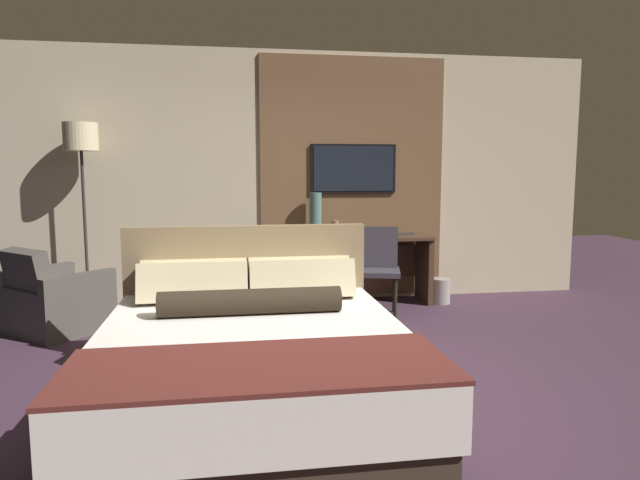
% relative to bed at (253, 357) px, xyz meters
% --- Properties ---
extents(ground_plane, '(16.00, 16.00, 0.00)m').
position_rel_bed_xyz_m(ground_plane, '(0.46, 0.36, -0.33)').
color(ground_plane, '#3D2838').
extents(wall_back_tv_panel, '(7.20, 0.09, 2.80)m').
position_rel_bed_xyz_m(wall_back_tv_panel, '(0.56, 2.96, 1.07)').
color(wall_back_tv_panel, '#BCAD8E').
rests_on(wall_back_tv_panel, ground_plane).
extents(bed, '(1.87, 2.23, 1.06)m').
position_rel_bed_xyz_m(bed, '(0.00, 0.00, 0.00)').
color(bed, '#33281E').
rests_on(bed, ground_plane).
extents(desk, '(1.61, 0.52, 0.76)m').
position_rel_bed_xyz_m(desk, '(1.27, 2.67, 0.18)').
color(desk, '#422D1E').
rests_on(desk, ground_plane).
extents(tv, '(0.97, 0.04, 0.55)m').
position_rel_bed_xyz_m(tv, '(1.27, 2.88, 1.18)').
color(tv, black).
extents(desk_chair, '(0.55, 0.55, 0.90)m').
position_rel_bed_xyz_m(desk_chair, '(1.37, 2.17, 0.22)').
color(desk_chair, '#38333D').
rests_on(desk_chair, ground_plane).
extents(armchair_by_window, '(1.04, 1.04, 0.80)m').
position_rel_bed_xyz_m(armchair_by_window, '(-1.72, 2.00, -0.05)').
color(armchair_by_window, '#47423D').
rests_on(armchair_by_window, ground_plane).
extents(floor_lamp, '(0.34, 0.34, 1.96)m').
position_rel_bed_xyz_m(floor_lamp, '(-1.59, 2.66, 1.33)').
color(floor_lamp, '#282623').
rests_on(floor_lamp, ground_plane).
extents(vase_tall, '(0.13, 0.13, 0.48)m').
position_rel_bed_xyz_m(vase_tall, '(0.82, 2.76, 0.68)').
color(vase_tall, '#4C706B').
rests_on(vase_tall, desk).
extents(vase_short, '(0.08, 0.08, 0.17)m').
position_rel_bed_xyz_m(vase_short, '(1.03, 2.70, 0.52)').
color(vase_short, '#846647').
rests_on(vase_short, desk).
extents(book, '(0.24, 0.18, 0.03)m').
position_rel_bed_xyz_m(book, '(1.80, 2.70, 0.45)').
color(book, '#332D28').
rests_on(book, desk).
extents(waste_bin, '(0.22, 0.22, 0.28)m').
position_rel_bed_xyz_m(waste_bin, '(2.20, 2.52, -0.19)').
color(waste_bin, gray).
rests_on(waste_bin, ground_plane).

